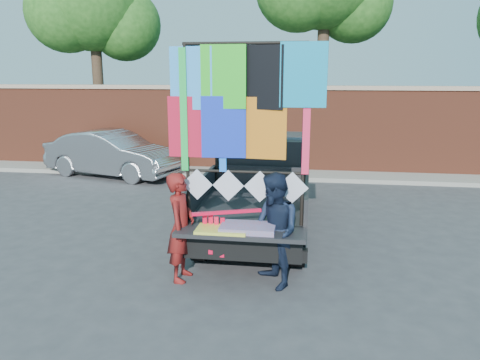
# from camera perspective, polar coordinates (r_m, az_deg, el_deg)

# --- Properties ---
(ground) EXTENTS (90.00, 90.00, 0.00)m
(ground) POSITION_cam_1_polar(r_m,az_deg,el_deg) (7.78, 2.94, -9.62)
(ground) COLOR #38383A
(ground) RESTS_ON ground
(brick_wall) EXTENTS (30.00, 0.45, 2.61)m
(brick_wall) POSITION_cam_1_polar(r_m,az_deg,el_deg) (14.26, 5.76, 6.23)
(brick_wall) COLOR brown
(brick_wall) RESTS_ON ground
(curb) EXTENTS (30.00, 1.20, 0.12)m
(curb) POSITION_cam_1_polar(r_m,az_deg,el_deg) (13.78, 5.50, 0.67)
(curb) COLOR gray
(curb) RESTS_ON ground
(tree_left) EXTENTS (4.20, 3.30, 7.05)m
(tree_left) POSITION_cam_1_polar(r_m,az_deg,el_deg) (16.99, -17.53, 19.62)
(tree_left) COLOR #38281C
(tree_left) RESTS_ON ground
(pickup_truck) EXTENTS (2.15, 5.40, 3.40)m
(pickup_truck) POSITION_cam_1_polar(r_m,az_deg,el_deg) (9.41, 2.74, -0.13)
(pickup_truck) COLOR black
(pickup_truck) RESTS_ON ground
(sedan) EXTENTS (4.28, 2.48, 1.33)m
(sedan) POSITION_cam_1_polar(r_m,az_deg,el_deg) (14.19, -15.31, 3.12)
(sedan) COLOR #A7A8AE
(sedan) RESTS_ON ground
(woman) EXTENTS (0.41, 0.60, 1.60)m
(woman) POSITION_cam_1_polar(r_m,az_deg,el_deg) (6.86, -7.20, -5.71)
(woman) COLOR maroon
(woman) RESTS_ON ground
(man) EXTENTS (0.93, 1.00, 1.64)m
(man) POSITION_cam_1_polar(r_m,az_deg,el_deg) (6.60, 4.20, -6.23)
(man) COLOR #141E33
(man) RESTS_ON ground
(streamer_bundle) EXTENTS (0.95, 0.41, 0.69)m
(streamer_bundle) POSITION_cam_1_polar(r_m,az_deg,el_deg) (6.69, -2.56, -5.58)
(streamer_bundle) COLOR red
(streamer_bundle) RESTS_ON ground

